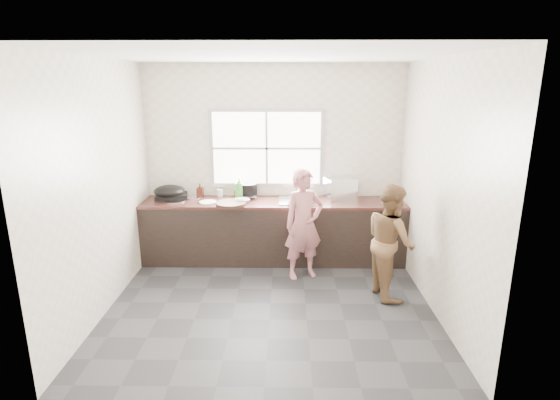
{
  "coord_description": "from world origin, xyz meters",
  "views": [
    {
      "loc": [
        0.17,
        -4.51,
        2.45
      ],
      "look_at": [
        0.1,
        0.65,
        1.05
      ],
      "focal_mm": 28.0,
      "sensor_mm": 36.0,
      "label": 1
    }
  ],
  "objects_px": {
    "cutting_board": "(231,204)",
    "pot_lid_right": "(193,197)",
    "bowl_held": "(294,203)",
    "glass_jar": "(220,193)",
    "wok": "(169,191)",
    "dish_rack": "(340,189)",
    "burner": "(172,195)",
    "plate_food": "(208,202)",
    "bowl_mince": "(242,201)",
    "bowl_crabs": "(308,201)",
    "bottle_green": "(239,188)",
    "pot_lid_left": "(175,201)",
    "bottle_brown_tall": "(200,191)",
    "woman": "(304,228)",
    "black_pot": "(248,190)",
    "person_side": "(390,241)",
    "bottle_brown_short": "(239,191)"
  },
  "relations": [
    {
      "from": "burner",
      "to": "pot_lid_right",
      "type": "bearing_deg",
      "value": 0.5
    },
    {
      "from": "plate_food",
      "to": "bottle_green",
      "type": "distance_m",
      "value": 0.49
    },
    {
      "from": "woman",
      "to": "pot_lid_left",
      "type": "xyz_separation_m",
      "value": [
        -1.75,
        0.53,
        0.2
      ]
    },
    {
      "from": "wok",
      "to": "pot_lid_left",
      "type": "xyz_separation_m",
      "value": [
        0.08,
        -0.03,
        -0.13
      ]
    },
    {
      "from": "bowl_held",
      "to": "glass_jar",
      "type": "relative_size",
      "value": 2.0
    },
    {
      "from": "bowl_held",
      "to": "pot_lid_right",
      "type": "height_order",
      "value": "bowl_held"
    },
    {
      "from": "plate_food",
      "to": "burner",
      "type": "distance_m",
      "value": 0.64
    },
    {
      "from": "person_side",
      "to": "plate_food",
      "type": "distance_m",
      "value": 2.46
    },
    {
      "from": "burner",
      "to": "pot_lid_right",
      "type": "relative_size",
      "value": 1.76
    },
    {
      "from": "cutting_board",
      "to": "pot_lid_right",
      "type": "height_order",
      "value": "cutting_board"
    },
    {
      "from": "bowl_mince",
      "to": "wok",
      "type": "height_order",
      "value": "wok"
    },
    {
      "from": "bowl_held",
      "to": "bottle_brown_short",
      "type": "distance_m",
      "value": 0.9
    },
    {
      "from": "bowl_mince",
      "to": "black_pot",
      "type": "height_order",
      "value": "black_pot"
    },
    {
      "from": "person_side",
      "to": "glass_jar",
      "type": "xyz_separation_m",
      "value": [
        -2.15,
        1.26,
        0.24
      ]
    },
    {
      "from": "bowl_held",
      "to": "glass_jar",
      "type": "height_order",
      "value": "glass_jar"
    },
    {
      "from": "bowl_mince",
      "to": "bowl_crabs",
      "type": "relative_size",
      "value": 1.03
    },
    {
      "from": "glass_jar",
      "to": "pot_lid_right",
      "type": "height_order",
      "value": "glass_jar"
    },
    {
      "from": "person_side",
      "to": "pot_lid_left",
      "type": "relative_size",
      "value": 4.78
    },
    {
      "from": "bottle_brown_short",
      "to": "bowl_mince",
      "type": "bearing_deg",
      "value": -75.72
    },
    {
      "from": "woman",
      "to": "bottle_green",
      "type": "bearing_deg",
      "value": 119.77
    },
    {
      "from": "glass_jar",
      "to": "cutting_board",
      "type": "bearing_deg",
      "value": -64.74
    },
    {
      "from": "bowl_mince",
      "to": "bottle_brown_tall",
      "type": "distance_m",
      "value": 0.7
    },
    {
      "from": "plate_food",
      "to": "bottle_green",
      "type": "height_order",
      "value": "bottle_green"
    },
    {
      "from": "cutting_board",
      "to": "pot_lid_left",
      "type": "xyz_separation_m",
      "value": [
        -0.79,
        0.19,
        -0.01
      ]
    },
    {
      "from": "cutting_board",
      "to": "plate_food",
      "type": "bearing_deg",
      "value": 161.97
    },
    {
      "from": "person_side",
      "to": "bowl_crabs",
      "type": "xyz_separation_m",
      "value": [
        -0.91,
        0.95,
        0.22
      ]
    },
    {
      "from": "bottle_brown_tall",
      "to": "bottle_green",
      "type": "bearing_deg",
      "value": -10.1
    },
    {
      "from": "bowl_held",
      "to": "black_pot",
      "type": "xyz_separation_m",
      "value": [
        -0.66,
        0.44,
        0.06
      ]
    },
    {
      "from": "black_pot",
      "to": "glass_jar",
      "type": "distance_m",
      "value": 0.4
    },
    {
      "from": "wok",
      "to": "dish_rack",
      "type": "bearing_deg",
      "value": 2.92
    },
    {
      "from": "bowl_mince",
      "to": "woman",
      "type": "bearing_deg",
      "value": -30.46
    },
    {
      "from": "woman",
      "to": "pot_lid_right",
      "type": "bearing_deg",
      "value": 131.9
    },
    {
      "from": "glass_jar",
      "to": "dish_rack",
      "type": "distance_m",
      "value": 1.71
    },
    {
      "from": "bowl_held",
      "to": "burner",
      "type": "xyz_separation_m",
      "value": [
        -1.74,
        0.4,
        -0.0
      ]
    },
    {
      "from": "bowl_held",
      "to": "black_pot",
      "type": "bearing_deg",
      "value": 146.22
    },
    {
      "from": "plate_food",
      "to": "bottle_green",
      "type": "bearing_deg",
      "value": 29.77
    },
    {
      "from": "bowl_held",
      "to": "glass_jar",
      "type": "distance_m",
      "value": 1.14
    },
    {
      "from": "burner",
      "to": "dish_rack",
      "type": "relative_size",
      "value": 1.08
    },
    {
      "from": "black_pot",
      "to": "bottle_green",
      "type": "bearing_deg",
      "value": -136.59
    },
    {
      "from": "pot_lid_right",
      "to": "person_side",
      "type": "bearing_deg",
      "value": -25.65
    },
    {
      "from": "wok",
      "to": "cutting_board",
      "type": "bearing_deg",
      "value": -13.71
    },
    {
      "from": "bowl_mince",
      "to": "bowl_held",
      "type": "distance_m",
      "value": 0.72
    },
    {
      "from": "black_pot",
      "to": "bottle_green",
      "type": "distance_m",
      "value": 0.16
    },
    {
      "from": "bottle_brown_short",
      "to": "bowl_crabs",
      "type": "bearing_deg",
      "value": -17.83
    },
    {
      "from": "person_side",
      "to": "wok",
      "type": "height_order",
      "value": "person_side"
    },
    {
      "from": "woman",
      "to": "cutting_board",
      "type": "distance_m",
      "value": 1.04
    },
    {
      "from": "glass_jar",
      "to": "wok",
      "type": "relative_size",
      "value": 0.26
    },
    {
      "from": "cutting_board",
      "to": "burner",
      "type": "distance_m",
      "value": 0.98
    },
    {
      "from": "bowl_crabs",
      "to": "bottle_green",
      "type": "bearing_deg",
      "value": 167.55
    },
    {
      "from": "burner",
      "to": "glass_jar",
      "type": "bearing_deg",
      "value": 3.65
    }
  ]
}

